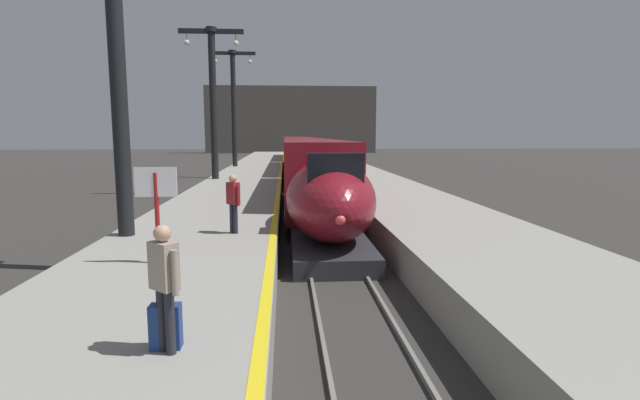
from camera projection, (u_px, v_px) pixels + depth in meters
platform_left at (236, 198)px, 25.23m from camera, size 4.80×110.00×1.05m
platform_right at (386, 197)px, 25.82m from camera, size 4.80×110.00×1.05m
platform_left_safety_stripe at (279, 188)px, 25.32m from camera, size 0.20×107.80×0.01m
rail_main_left at (297, 199)px, 28.25m from camera, size 0.08×110.00×0.12m
rail_main_right at (322, 199)px, 28.36m from camera, size 0.08×110.00×0.12m
highspeed_train_main at (302, 158)px, 39.24m from camera, size 2.92×55.98×3.60m
station_column_mid at (115, 27)px, 12.70m from camera, size 4.00×0.68×9.47m
station_column_far at (213, 89)px, 29.96m from camera, size 4.00×0.68×9.42m
station_column_distant at (234, 98)px, 42.11m from camera, size 4.00×0.68×10.12m
passenger_near_edge at (164, 279)px, 6.10m from camera, size 0.44×0.42×1.69m
passenger_mid_platform at (233, 199)px, 13.63m from camera, size 0.42×0.45×1.69m
rolling_suitcase at (166, 326)px, 6.31m from camera, size 0.40×0.22×0.98m
departure_info_board at (156, 195)px, 10.35m from camera, size 0.90×0.10×2.12m
terminus_back_wall at (291, 120)px, 100.97m from camera, size 36.00×2.00×14.00m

